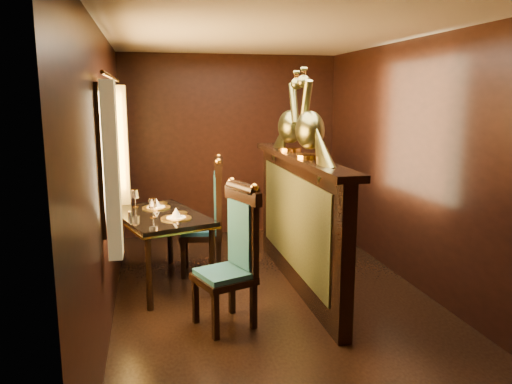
# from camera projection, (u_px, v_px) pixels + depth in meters

# --- Properties ---
(ground) EXTENTS (5.00, 5.00, 0.00)m
(ground) POSITION_uv_depth(u_px,v_px,m) (274.00, 299.00, 4.83)
(ground) COLOR black
(ground) RESTS_ON ground
(room_shell) EXTENTS (3.04, 5.04, 2.52)m
(room_shell) POSITION_uv_depth(u_px,v_px,m) (266.00, 136.00, 4.53)
(room_shell) COLOR black
(room_shell) RESTS_ON ground
(partition) EXTENTS (0.26, 2.70, 1.36)m
(partition) POSITION_uv_depth(u_px,v_px,m) (298.00, 219.00, 5.05)
(partition) COLOR black
(partition) RESTS_ON ground
(dining_table) EXTENTS (1.14, 1.46, 0.96)m
(dining_table) POSITION_uv_depth(u_px,v_px,m) (159.00, 221.00, 5.10)
(dining_table) COLOR black
(dining_table) RESTS_ON ground
(chair_left) EXTENTS (0.58, 0.59, 1.25)m
(chair_left) POSITION_uv_depth(u_px,v_px,m) (235.00, 251.00, 4.22)
(chair_left) COLOR black
(chair_left) RESTS_ON ground
(chair_right) EXTENTS (0.53, 0.55, 1.31)m
(chair_right) POSITION_uv_depth(u_px,v_px,m) (212.00, 213.00, 5.45)
(chair_right) COLOR black
(chair_right) RESTS_ON ground
(peacock_left) EXTENTS (0.27, 0.71, 0.85)m
(peacock_left) POSITION_uv_depth(u_px,v_px,m) (310.00, 113.00, 4.55)
(peacock_left) COLOR #174530
(peacock_left) RESTS_ON partition
(peacock_right) EXTENTS (0.26, 0.69, 0.83)m
(peacock_right) POSITION_uv_depth(u_px,v_px,m) (290.00, 112.00, 5.17)
(peacock_right) COLOR #174530
(peacock_right) RESTS_ON partition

